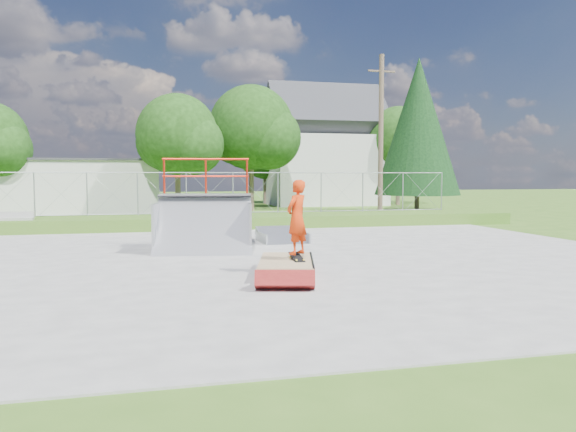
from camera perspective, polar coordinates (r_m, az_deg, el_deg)
name	(u,v)px	position (r m, az deg, el deg)	size (l,w,h in m)	color
ground	(292,261)	(14.31, 0.46, -4.59)	(120.00, 120.00, 0.00)	#39611B
concrete_pad	(292,260)	(14.30, 0.46, -4.51)	(20.00, 16.00, 0.04)	gray
grass_berm	(237,221)	(23.54, -5.24, -0.53)	(24.00, 3.00, 0.50)	#39611B
grind_box	(286,268)	(12.23, -0.17, -5.26)	(1.69, 2.56, 0.35)	maroon
quarter_pipe	(204,205)	(16.03, -8.56, 1.13)	(2.68, 2.27, 2.68)	#ADB0B6
flat_bank_ramp	(283,236)	(18.06, -0.55, -2.04)	(1.46, 1.56, 0.45)	#ADB0B6
skateboard	(297,258)	(12.22, 0.90, -4.24)	(0.22, 0.80, 0.02)	black
skater	(297,221)	(12.12, 0.90, -0.47)	(0.59, 0.39, 1.61)	red
concrete_stairs	(11,223)	(23.03, -26.33, -0.68)	(1.50, 1.60, 0.80)	gray
chain_link_fence	(233,193)	(24.47, -5.61, 2.34)	(20.00, 0.06, 1.80)	#94979B
utility_building_flat	(73,186)	(36.00, -21.03, 2.83)	(10.00, 6.00, 3.00)	silver
gable_house	(324,152)	(41.65, 3.68, 6.47)	(8.40, 6.08, 8.94)	silver
utility_pole	(381,138)	(28.01, 9.41, 7.86)	(0.24, 0.24, 8.00)	brown
tree_left_near	(182,137)	(31.65, -10.73, 7.85)	(4.76, 4.48, 6.65)	brown
tree_center	(256,131)	(34.20, -3.23, 8.66)	(5.44, 5.12, 7.60)	brown
tree_right_far	(403,142)	(41.58, 11.60, 7.37)	(5.10, 4.80, 7.12)	brown
tree_back_mid	(269,156)	(42.49, -1.99, 6.15)	(4.08, 3.84, 5.70)	brown
conifer_tree	(418,126)	(34.50, 13.08, 8.85)	(5.04, 5.04, 9.10)	brown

